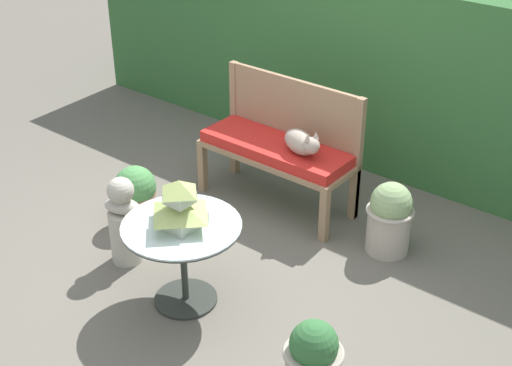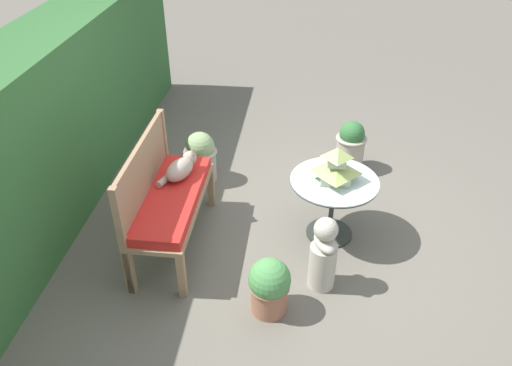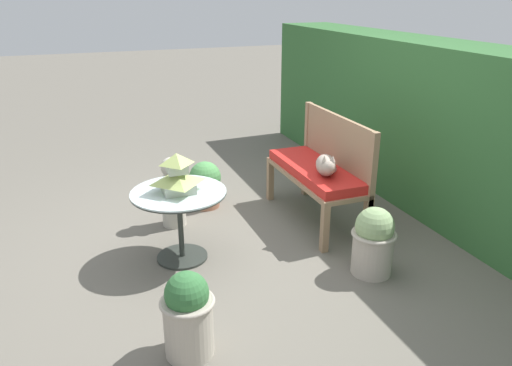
{
  "view_description": "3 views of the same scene",
  "coord_description": "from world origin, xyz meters",
  "views": [
    {
      "loc": [
        2.74,
        -3.02,
        3.03
      ],
      "look_at": [
        -0.1,
        0.55,
        0.42
      ],
      "focal_mm": 50.0,
      "sensor_mm": 36.0,
      "label": 1
    },
    {
      "loc": [
        -3.52,
        -0.12,
        2.99
      ],
      "look_at": [
        -0.16,
        0.26,
        0.66
      ],
      "focal_mm": 35.0,
      "sensor_mm": 36.0,
      "label": 2
    },
    {
      "loc": [
        3.69,
        -1.11,
        2.1
      ],
      "look_at": [
        0.0,
        0.28,
        0.56
      ],
      "focal_mm": 35.0,
      "sensor_mm": 36.0,
      "label": 3
    }
  ],
  "objects": [
    {
      "name": "ground",
      "position": [
        0.0,
        0.0,
        0.0
      ],
      "size": [
        30.0,
        30.0,
        0.0
      ],
      "primitive_type": "plane",
      "color": "#666056"
    },
    {
      "name": "foliage_hedge_back",
      "position": [
        0.0,
        2.26,
        0.81
      ],
      "size": [
        6.4,
        0.71,
        1.63
      ],
      "primitive_type": "cube",
      "color": "#336633",
      "rests_on": "ground"
    },
    {
      "name": "garden_bench",
      "position": [
        -0.23,
        0.97,
        0.46
      ],
      "size": [
        1.27,
        0.47,
        0.55
      ],
      "color": "#937556",
      "rests_on": "ground"
    },
    {
      "name": "bench_backrest",
      "position": [
        -0.23,
        1.18,
        0.72
      ],
      "size": [
        1.27,
        0.06,
        1.01
      ],
      "color": "#937556",
      "rests_on": "ground"
    },
    {
      "name": "cat",
      "position": [
        0.03,
        0.94,
        0.64
      ],
      "size": [
        0.39,
        0.32,
        0.23
      ],
      "rotation": [
        0.0,
        0.0,
        -0.37
      ],
      "color": "#A89989",
      "rests_on": "garden_bench"
    },
    {
      "name": "patio_table",
      "position": [
        0.05,
        -0.4,
        0.47
      ],
      "size": [
        0.76,
        0.76,
        0.6
      ],
      "color": "#2D332D",
      "rests_on": "ground"
    },
    {
      "name": "pagoda_birdhouse",
      "position": [
        0.05,
        -0.4,
        0.73
      ],
      "size": [
        0.33,
        0.33,
        0.32
      ],
      "color": "#B2BCA8",
      "rests_on": "patio_table"
    },
    {
      "name": "garden_bust",
      "position": [
        -0.59,
        -0.32,
        0.32
      ],
      "size": [
        0.3,
        0.23,
        0.67
      ],
      "rotation": [
        0.0,
        0.0,
        0.36
      ],
      "color": "#B7B2A3",
      "rests_on": "ground"
    },
    {
      "name": "potted_plant_path_edge",
      "position": [
        1.21,
        -0.61,
        0.28
      ],
      "size": [
        0.33,
        0.33,
        0.56
      ],
      "color": "#ADA393",
      "rests_on": "ground"
    },
    {
      "name": "potted_plant_table_far",
      "position": [
        -0.9,
        0.07,
        0.25
      ],
      "size": [
        0.32,
        0.32,
        0.48
      ],
      "color": "#9E664C",
      "rests_on": "ground"
    },
    {
      "name": "potted_plant_hedge_corner",
      "position": [
        0.81,
        0.95,
        0.28
      ],
      "size": [
        0.35,
        0.35,
        0.55
      ],
      "color": "#ADA393",
      "rests_on": "ground"
    }
  ]
}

